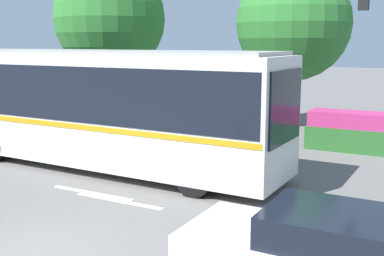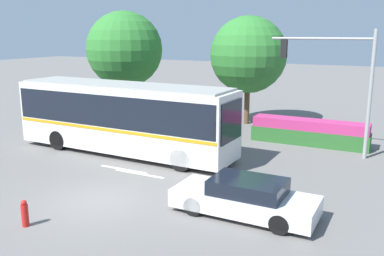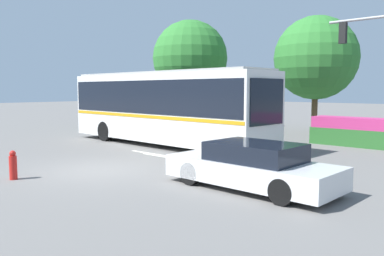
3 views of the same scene
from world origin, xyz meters
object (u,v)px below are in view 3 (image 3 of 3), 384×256
at_px(fire_hydrant, 13,166).
at_px(sedan_foreground, 252,167).
at_px(street_tree_left, 190,58).
at_px(street_tree_centre, 316,58).
at_px(city_bus, 164,104).

bearing_deg(fire_hydrant, sedan_foreground, 33.90).
distance_m(street_tree_left, street_tree_centre, 8.21).
height_order(city_bus, street_tree_centre, street_tree_centre).
bearing_deg(sedan_foreground, street_tree_left, -40.81).
xyz_separation_m(city_bus, fire_hydrant, (2.10, -8.05, -1.55)).
xyz_separation_m(street_tree_centre, fire_hydrant, (-0.93, -17.36, -4.05)).
xyz_separation_m(city_bus, street_tree_left, (-4.82, 6.93, 2.78)).
bearing_deg(street_tree_centre, city_bus, -108.05).
relative_size(sedan_foreground, street_tree_centre, 0.68).
bearing_deg(fire_hydrant, city_bus, 104.62).
relative_size(city_bus, fire_hydrant, 13.38).
distance_m(sedan_foreground, street_tree_left, 17.35).
xyz_separation_m(city_bus, street_tree_centre, (3.03, 9.31, 2.50)).
xyz_separation_m(sedan_foreground, street_tree_left, (-12.66, 11.11, 4.15)).
bearing_deg(sedan_foreground, city_bus, -27.65).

